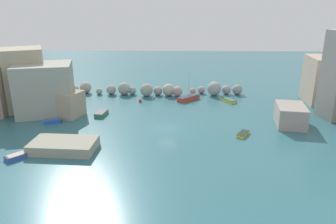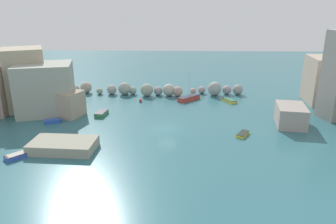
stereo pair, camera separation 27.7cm
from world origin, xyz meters
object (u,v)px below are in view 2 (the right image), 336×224
moored_boat_0 (243,134)px  channel_buoy (140,101)px  moored_boat_4 (229,101)px  moored_boat_5 (22,154)px  moored_boat_2 (189,98)px  moored_boat_1 (53,121)px  stone_dock (63,145)px  moored_boat_3 (101,113)px

moored_boat_0 → channel_buoy: bearing=-103.5°
moored_boat_0 → moored_boat_4: (0.49, 16.30, 0.05)m
channel_buoy → moored_boat_5: bearing=-117.5°
moored_boat_0 → moored_boat_2: (-7.19, 17.21, 0.23)m
moored_boat_1 → moored_boat_4: bearing=-176.9°
moored_boat_0 → moored_boat_1: (-28.89, 4.19, 0.05)m
stone_dock → channel_buoy: stone_dock is taller
channel_buoy → moored_boat_3: (-5.68, -7.72, 0.04)m
moored_boat_1 → moored_boat_5: bearing=73.1°
moored_boat_2 → moored_boat_4: bearing=-50.1°
moored_boat_1 → moored_boat_2: (21.70, 13.02, 0.18)m
moored_boat_2 → moored_boat_3: bearing=168.5°
stone_dock → moored_boat_4: size_ratio=2.46×
moored_boat_0 → moored_boat_1: bearing=-68.0°
moored_boat_2 → moored_boat_3: size_ratio=1.78×
moored_boat_4 → moored_boat_2: bearing=54.3°
moored_boat_3 → moored_boat_4: size_ratio=0.97×
moored_boat_2 → moored_boat_0: bearing=-110.7°
moored_boat_4 → moored_boat_5: size_ratio=0.88×
moored_boat_0 → moored_boat_4: bearing=-151.5°
moored_boat_5 → stone_dock: bearing=157.3°
stone_dock → channel_buoy: size_ratio=13.76×
moored_boat_0 → moored_boat_2: 18.65m
stone_dock → moored_boat_4: stone_dock is taller
stone_dock → moored_boat_3: bearing=82.2°
moored_boat_0 → moored_boat_4: 16.31m
moored_boat_1 → moored_boat_0: bearing=152.4°
moored_boat_2 → moored_boat_3: moored_boat_2 is taller
moored_boat_2 → stone_dock: bearing=-169.7°
moored_boat_4 → moored_boat_1: bearing=83.4°
moored_boat_0 → moored_boat_5: bearing=-45.0°
channel_buoy → moored_boat_4: bearing=2.1°
moored_boat_3 → moored_boat_0: bearing=-101.8°
moored_boat_3 → moored_boat_4: (22.52, 8.36, -0.07)m
moored_boat_4 → moored_boat_5: bearing=100.5°
channel_buoy → moored_boat_4: channel_buoy is taller
moored_boat_1 → moored_boat_4: 31.78m
moored_boat_2 → moored_boat_4: (7.68, -0.90, -0.18)m
moored_boat_0 → moored_boat_1: size_ratio=1.01×
moored_boat_4 → moored_boat_5: moored_boat_5 is taller
channel_buoy → moored_boat_1: size_ratio=0.22×
channel_buoy → moored_boat_0: (16.35, -15.67, -0.08)m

